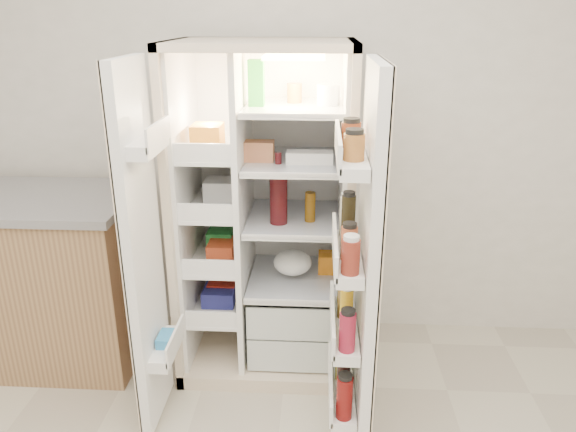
{
  "coord_description": "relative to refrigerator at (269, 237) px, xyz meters",
  "views": [
    {
      "loc": [
        0.17,
        -1.15,
        1.92
      ],
      "look_at": [
        0.03,
        1.25,
        1.02
      ],
      "focal_mm": 34.0,
      "sensor_mm": 36.0,
      "label": 1
    }
  ],
  "objects": [
    {
      "name": "wall_back",
      "position": [
        0.1,
        0.35,
        0.6
      ],
      "size": [
        4.0,
        0.02,
        2.7
      ],
      "primitive_type": "cube",
      "color": "silver",
      "rests_on": "floor"
    },
    {
      "name": "refrigerator",
      "position": [
        0.0,
        0.0,
        0.0
      ],
      "size": [
        0.92,
        0.7,
        1.8
      ],
      "color": "beige",
      "rests_on": "floor"
    },
    {
      "name": "fridge_door",
      "position": [
        0.47,
        -0.7,
        0.13
      ],
      "size": [
        0.17,
        0.58,
        1.72
      ],
      "color": "white",
      "rests_on": "floor"
    },
    {
      "name": "freezer_door",
      "position": [
        -0.51,
        -0.6,
        0.15
      ],
      "size": [
        0.15,
        0.4,
        1.72
      ],
      "color": "white",
      "rests_on": "floor"
    },
    {
      "name": "kitchen_counter",
      "position": [
        -1.42,
        -0.09,
        -0.25
      ],
      "size": [
        1.36,
        0.73,
        0.99
      ],
      "color": "#A07C50",
      "rests_on": "floor"
    }
  ]
}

